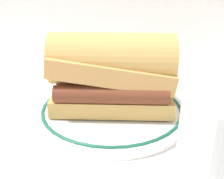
# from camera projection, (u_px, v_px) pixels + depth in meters

# --- Properties ---
(ground_plane) EXTENTS (1.50, 1.50, 0.00)m
(ground_plane) POSITION_uv_depth(u_px,v_px,m) (125.00, 111.00, 0.48)
(ground_plane) COLOR white
(plate) EXTENTS (0.26, 0.26, 0.01)m
(plate) POSITION_uv_depth(u_px,v_px,m) (112.00, 109.00, 0.47)
(plate) COLOR white
(plate) RESTS_ON ground_plane
(sausage_sandwich) EXTENTS (0.21, 0.14, 0.12)m
(sausage_sandwich) POSITION_uv_depth(u_px,v_px,m) (112.00, 72.00, 0.44)
(sausage_sandwich) COLOR tan
(sausage_sandwich) RESTS_ON plate
(drinking_glass) EXTENTS (0.06, 0.06, 0.12)m
(drinking_glass) POSITION_uv_depth(u_px,v_px,m) (205.00, 161.00, 0.28)
(drinking_glass) COLOR silver
(drinking_glass) RESTS_ON ground_plane
(butter_knife) EXTENTS (0.02, 0.16, 0.01)m
(butter_knife) POSITION_uv_depth(u_px,v_px,m) (150.00, 72.00, 0.65)
(butter_knife) COLOR silver
(butter_knife) RESTS_ON ground_plane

